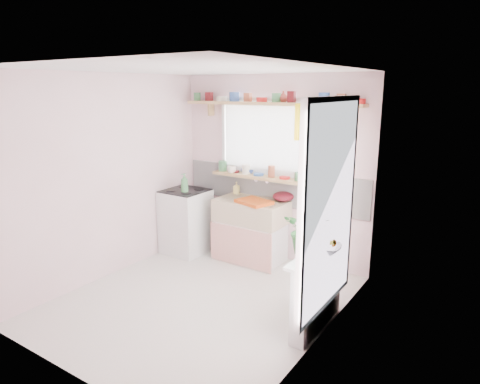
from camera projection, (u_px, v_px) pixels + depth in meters
The scene contains 19 objects.
room at pixel (292, 174), 4.82m from camera, with size 3.20×3.20×3.20m.
sink_unit at pixel (251, 230), 5.83m from camera, with size 0.95×0.65×1.11m.
cooker at pixel (186, 221), 6.13m from camera, with size 0.58×0.58×0.93m.
radiator_ledge at pixel (317, 290), 4.17m from camera, with size 0.22×0.95×0.78m.
windowsill at pixel (258, 177), 5.81m from camera, with size 1.40×0.22×0.04m, color tan.
pine_shelf at pixel (269, 104), 5.49m from camera, with size 2.52×0.24×0.04m, color tan.
shelf_crockery at pixel (266, 98), 5.50m from camera, with size 2.47×0.11×0.12m.
sill_crockery at pixel (257, 171), 5.80m from camera, with size 1.35×0.11×0.12m.
dish_tray at pixel (254, 202), 5.57m from camera, with size 0.43×0.32×0.04m, color #CC4A12.
colander at pixel (283, 196), 5.68m from camera, with size 0.28×0.28×0.13m, color #540E18.
jade_plant at pixel (308, 230), 4.02m from camera, with size 0.43×0.37×0.48m, color #255C27.
fruit_bowl at pixel (325, 248), 4.12m from camera, with size 0.31×0.31×0.08m, color silver.
herb_pot at pixel (304, 256), 3.72m from camera, with size 0.12×0.08×0.24m, color #2C6629.
soap_bottle_sink at pixel (236, 188), 6.08m from camera, with size 0.08×0.08×0.17m, color #DBC561.
sill_cup at pixel (232, 169), 5.96m from camera, with size 0.13×0.13×0.10m, color white.
sill_bowl at pixel (248, 171), 5.96m from camera, with size 0.20×0.20×0.06m, color #344FA9.
shelf_vase at pixel (283, 97), 5.42m from camera, with size 0.13×0.13×0.14m, color #A03C31.
cooker_bottle at pixel (184, 183), 5.85m from camera, with size 0.10×0.10×0.27m, color #44894E.
fruit at pixel (326, 242), 4.10m from camera, with size 0.20×0.14×0.10m.
Camera 1 is at (2.78, -3.41, 2.32)m, focal length 32.00 mm.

